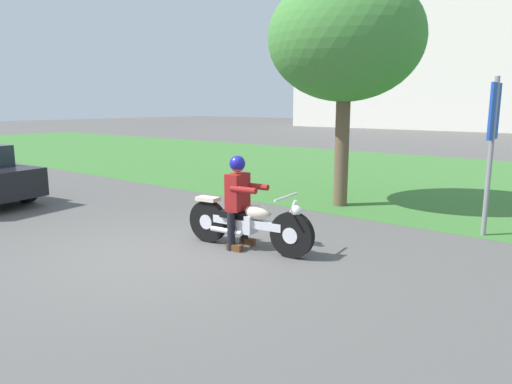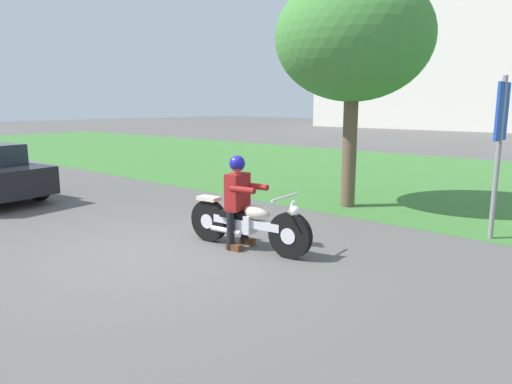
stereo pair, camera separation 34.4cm
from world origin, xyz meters
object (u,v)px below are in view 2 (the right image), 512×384
Objects in this scene: rider_lead at (238,194)px; sign_banner at (500,133)px; motorcycle_lead at (247,223)px; tree_roadside at (354,39)px.

rider_lead is 4.23m from sign_banner.
sign_banner reaches higher than motorcycle_lead.
rider_lead is (-0.17, -0.02, 0.42)m from motorcycle_lead.
rider_lead reaches higher than motorcycle_lead.
tree_roadside is at bearing 87.25° from rider_lead.
motorcycle_lead is 0.45× the size of tree_roadside.
motorcycle_lead is at bearing -83.50° from tree_roadside.
tree_roadside reaches higher than rider_lead.
tree_roadside reaches higher than motorcycle_lead.
motorcycle_lead is at bearing -130.61° from sign_banner.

